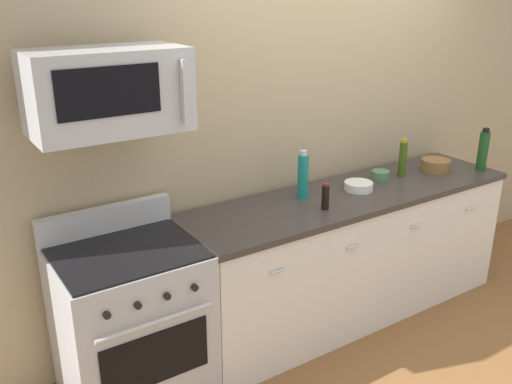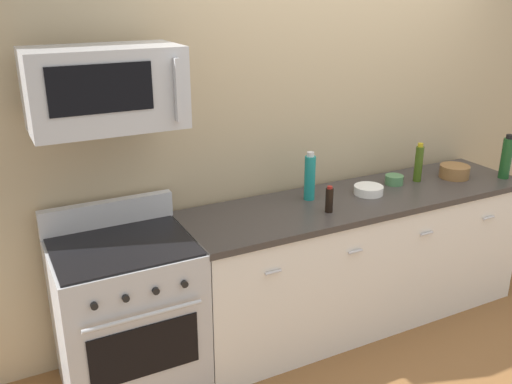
{
  "view_description": "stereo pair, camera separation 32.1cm",
  "coord_description": "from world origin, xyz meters",
  "px_view_note": "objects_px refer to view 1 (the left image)",
  "views": [
    {
      "loc": [
        -2.47,
        -2.57,
        2.23
      ],
      "look_at": [
        -0.81,
        -0.05,
        1.1
      ],
      "focal_mm": 39.2,
      "sensor_mm": 36.0,
      "label": 1
    },
    {
      "loc": [
        -2.19,
        -2.73,
        2.23
      ],
      "look_at": [
        -0.81,
        -0.05,
        1.1
      ],
      "focal_mm": 39.2,
      "sensor_mm": 36.0,
      "label": 2
    }
  ],
  "objects_px": {
    "bottle_soy_sauce_dark": "(325,197)",
    "bowl_green_glaze": "(380,175)",
    "range_oven": "(132,324)",
    "bowl_white_ceramic": "(359,186)",
    "bottle_olive_oil": "(403,158)",
    "bottle_wine_green": "(483,150)",
    "microwave": "(108,91)",
    "bottle_sparkling_teal": "(303,175)",
    "bowl_wooden_salad": "(435,165)"
  },
  "relations": [
    {
      "from": "bottle_wine_green",
      "to": "bowl_wooden_salad",
      "type": "xyz_separation_m",
      "value": [
        -0.31,
        0.17,
        -0.1
      ]
    },
    {
      "from": "bottle_wine_green",
      "to": "bottle_olive_oil",
      "type": "distance_m",
      "value": 0.64
    },
    {
      "from": "microwave",
      "to": "bottle_sparkling_teal",
      "type": "height_order",
      "value": "microwave"
    },
    {
      "from": "range_oven",
      "to": "microwave",
      "type": "relative_size",
      "value": 1.44
    },
    {
      "from": "bottle_olive_oil",
      "to": "bowl_green_glaze",
      "type": "height_order",
      "value": "bottle_olive_oil"
    },
    {
      "from": "bottle_sparkling_teal",
      "to": "microwave",
      "type": "bearing_deg",
      "value": -176.9
    },
    {
      "from": "range_oven",
      "to": "bowl_green_glaze",
      "type": "xyz_separation_m",
      "value": [
        1.94,
        0.09,
        0.48
      ]
    },
    {
      "from": "bottle_wine_green",
      "to": "bowl_white_ceramic",
      "type": "distance_m",
      "value": 1.09
    },
    {
      "from": "bottle_olive_oil",
      "to": "bottle_wine_green",
      "type": "bearing_deg",
      "value": -21.07
    },
    {
      "from": "bottle_olive_oil",
      "to": "bowl_green_glaze",
      "type": "xyz_separation_m",
      "value": [
        -0.19,
        0.02,
        -0.1
      ]
    },
    {
      "from": "bottle_wine_green",
      "to": "bowl_wooden_salad",
      "type": "height_order",
      "value": "bottle_wine_green"
    },
    {
      "from": "range_oven",
      "to": "bottle_olive_oil",
      "type": "bearing_deg",
      "value": 1.77
    },
    {
      "from": "bottle_wine_green",
      "to": "bowl_white_ceramic",
      "type": "relative_size",
      "value": 1.65
    },
    {
      "from": "bottle_sparkling_teal",
      "to": "bottle_olive_oil",
      "type": "height_order",
      "value": "bottle_sparkling_teal"
    },
    {
      "from": "microwave",
      "to": "bottle_olive_oil",
      "type": "bearing_deg",
      "value": 0.57
    },
    {
      "from": "microwave",
      "to": "bottle_olive_oil",
      "type": "relative_size",
      "value": 2.69
    },
    {
      "from": "microwave",
      "to": "bottle_wine_green",
      "type": "distance_m",
      "value": 2.82
    },
    {
      "from": "microwave",
      "to": "bottle_olive_oil",
      "type": "xyz_separation_m",
      "value": [
        2.13,
        0.02,
        -0.7
      ]
    },
    {
      "from": "bottle_soy_sauce_dark",
      "to": "range_oven",
      "type": "bearing_deg",
      "value": 174.21
    },
    {
      "from": "range_oven",
      "to": "bowl_green_glaze",
      "type": "bearing_deg",
      "value": 2.62
    },
    {
      "from": "range_oven",
      "to": "bowl_green_glaze",
      "type": "distance_m",
      "value": 2.0
    },
    {
      "from": "bowl_green_glaze",
      "to": "microwave",
      "type": "bearing_deg",
      "value": -178.7
    },
    {
      "from": "microwave",
      "to": "bowl_white_ceramic",
      "type": "distance_m",
      "value": 1.84
    },
    {
      "from": "bowl_white_ceramic",
      "to": "bowl_wooden_salad",
      "type": "relative_size",
      "value": 0.92
    },
    {
      "from": "bottle_soy_sauce_dark",
      "to": "bowl_wooden_salad",
      "type": "bearing_deg",
      "value": 6.35
    },
    {
      "from": "range_oven",
      "to": "bottle_sparkling_teal",
      "type": "height_order",
      "value": "bottle_sparkling_teal"
    },
    {
      "from": "bowl_white_ceramic",
      "to": "bottle_olive_oil",
      "type": "bearing_deg",
      "value": 6.32
    },
    {
      "from": "bottle_sparkling_teal",
      "to": "bowl_green_glaze",
      "type": "xyz_separation_m",
      "value": [
        0.68,
        -0.02,
        -0.12
      ]
    },
    {
      "from": "microwave",
      "to": "bowl_wooden_salad",
      "type": "xyz_separation_m",
      "value": [
        2.42,
        -0.04,
        -0.78
      ]
    },
    {
      "from": "microwave",
      "to": "bowl_green_glaze",
      "type": "height_order",
      "value": "microwave"
    },
    {
      "from": "range_oven",
      "to": "bottle_wine_green",
      "type": "relative_size",
      "value": 3.34
    },
    {
      "from": "range_oven",
      "to": "bowl_white_ceramic",
      "type": "xyz_separation_m",
      "value": [
        1.66,
        0.01,
        0.48
      ]
    },
    {
      "from": "bottle_wine_green",
      "to": "bottle_soy_sauce_dark",
      "type": "relative_size",
      "value": 1.92
    },
    {
      "from": "microwave",
      "to": "bowl_green_glaze",
      "type": "bearing_deg",
      "value": 1.3
    },
    {
      "from": "bottle_soy_sauce_dark",
      "to": "bowl_green_glaze",
      "type": "xyz_separation_m",
      "value": [
        0.69,
        0.22,
        -0.05
      ]
    },
    {
      "from": "bowl_wooden_salad",
      "to": "bottle_olive_oil",
      "type": "bearing_deg",
      "value": 168.03
    },
    {
      "from": "range_oven",
      "to": "bottle_wine_green",
      "type": "bearing_deg",
      "value": -3.48
    },
    {
      "from": "bottle_wine_green",
      "to": "bottle_soy_sauce_dark",
      "type": "xyz_separation_m",
      "value": [
        -1.48,
        0.04,
        -0.07
      ]
    },
    {
      "from": "microwave",
      "to": "bottle_wine_green",
      "type": "relative_size",
      "value": 2.33
    },
    {
      "from": "range_oven",
      "to": "bowl_green_glaze",
      "type": "height_order",
      "value": "range_oven"
    },
    {
      "from": "bottle_wine_green",
      "to": "bottle_olive_oil",
      "type": "xyz_separation_m",
      "value": [
        -0.6,
        0.23,
        -0.02
      ]
    },
    {
      "from": "bottle_wine_green",
      "to": "bottle_olive_oil",
      "type": "height_order",
      "value": "bottle_wine_green"
    },
    {
      "from": "bottle_soy_sauce_dark",
      "to": "bottle_sparkling_teal",
      "type": "height_order",
      "value": "bottle_sparkling_teal"
    },
    {
      "from": "bottle_sparkling_teal",
      "to": "bottle_soy_sauce_dark",
      "type": "bearing_deg",
      "value": -92.02
    },
    {
      "from": "bottle_sparkling_teal",
      "to": "bowl_green_glaze",
      "type": "bearing_deg",
      "value": -2.03
    },
    {
      "from": "bottle_soy_sauce_dark",
      "to": "bowl_green_glaze",
      "type": "relative_size",
      "value": 1.33
    },
    {
      "from": "bottle_soy_sauce_dark",
      "to": "bowl_wooden_salad",
      "type": "distance_m",
      "value": 1.18
    },
    {
      "from": "bottle_soy_sauce_dark",
      "to": "bowl_green_glaze",
      "type": "height_order",
      "value": "bottle_soy_sauce_dark"
    },
    {
      "from": "bowl_green_glaze",
      "to": "bottle_soy_sauce_dark",
      "type": "bearing_deg",
      "value": -162.69
    },
    {
      "from": "bottle_soy_sauce_dark",
      "to": "bottle_sparkling_teal",
      "type": "distance_m",
      "value": 0.25
    }
  ]
}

